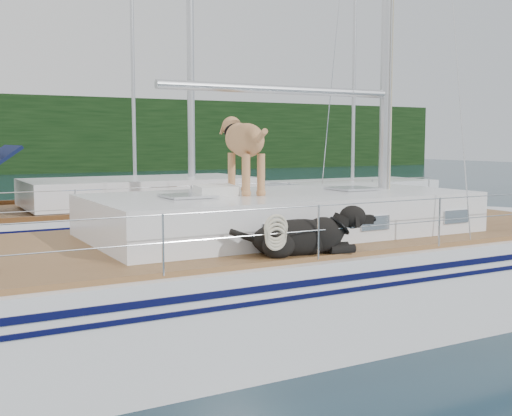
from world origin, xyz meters
TOP-DOWN VIEW (x-y plane):
  - ground at (0.00, 0.00)m, footprint 120.00×120.00m
  - main_sailboat at (0.09, -0.00)m, footprint 12.00×3.80m
  - neighbor_sailboat at (-0.36, 5.75)m, footprint 11.00×3.50m
  - bg_boat_center at (4.00, 16.00)m, footprint 7.20×3.00m
  - bg_boat_east at (12.00, 13.00)m, footprint 6.40×3.00m

SIDE VIEW (x-z plane):
  - ground at x=0.00m, z-range 0.00..0.00m
  - bg_boat_center at x=4.00m, z-range -5.37..6.28m
  - bg_boat_east at x=12.00m, z-range -5.37..6.28m
  - neighbor_sailboat at x=-0.36m, z-range -6.02..7.28m
  - main_sailboat at x=0.09m, z-range -6.32..7.69m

